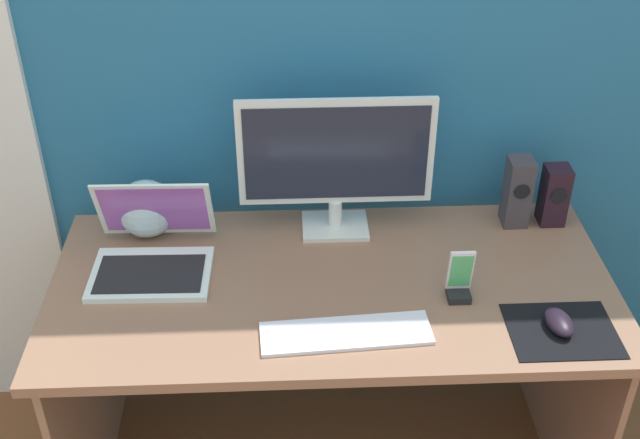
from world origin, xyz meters
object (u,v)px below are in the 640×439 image
object	(u,v)px
mouse	(559,322)
phone_in_dock	(460,281)
laptop	(152,252)
monitor	(336,160)
fishbowl	(146,209)
speaker_right	(554,195)
keyboard_external	(346,333)
speaker_near_monitor	(517,192)

from	to	relation	value
mouse	phone_in_dock	bearing A→B (deg)	141.84
laptop	mouse	bearing A→B (deg)	-16.50
monitor	mouse	world-z (taller)	monitor
monitor	mouse	bearing A→B (deg)	-41.59
fishbowl	speaker_right	bearing A→B (deg)	0.03
keyboard_external	mouse	size ratio (longest dim) A/B	3.96
fishbowl	mouse	world-z (taller)	fishbowl
laptop	phone_in_dock	world-z (taller)	laptop
keyboard_external	mouse	bearing A→B (deg)	-3.92
speaker_right	speaker_near_monitor	world-z (taller)	speaker_near_monitor
speaker_right	laptop	size ratio (longest dim) A/B	0.56
keyboard_external	phone_in_dock	size ratio (longest dim) A/B	2.84
monitor	phone_in_dock	xyz separation A→B (m)	(0.28, -0.31, -0.17)
speaker_near_monitor	phone_in_dock	bearing A→B (deg)	-124.01
fishbowl	keyboard_external	bearing A→B (deg)	-41.03
fishbowl	speaker_near_monitor	bearing A→B (deg)	0.03
speaker_near_monitor	mouse	world-z (taller)	speaker_near_monitor
speaker_near_monitor	mouse	size ratio (longest dim) A/B	2.00
keyboard_external	mouse	world-z (taller)	mouse
speaker_right	phone_in_dock	world-z (taller)	speaker_right
fishbowl	keyboard_external	xyz separation A→B (m)	(0.51, -0.44, -0.07)
speaker_near_monitor	phone_in_dock	distance (m)	0.39
fishbowl	phone_in_dock	size ratio (longest dim) A/B	1.13
speaker_right	mouse	world-z (taller)	speaker_right
keyboard_external	phone_in_dock	distance (m)	0.31
monitor	laptop	world-z (taller)	monitor
speaker_right	laptop	distance (m)	1.09
keyboard_external	phone_in_dock	bearing A→B (deg)	20.09
keyboard_external	mouse	distance (m)	0.50
monitor	speaker_right	xyz separation A→B (m)	(0.60, 0.01, -0.13)
keyboard_external	laptop	bearing A→B (deg)	145.21
mouse	speaker_near_monitor	bearing A→B (deg)	82.46
phone_in_dock	speaker_right	bearing A→B (deg)	44.98
speaker_near_monitor	keyboard_external	size ratio (longest dim) A/B	0.50
keyboard_external	mouse	xyz separation A→B (m)	(0.50, -0.00, 0.02)
laptop	mouse	distance (m)	1.01
phone_in_dock	keyboard_external	bearing A→B (deg)	-156.14
monitor	speaker_right	distance (m)	0.61
monitor	phone_in_dock	world-z (taller)	monitor
monitor	keyboard_external	bearing A→B (deg)	-90.15
laptop	fishbowl	world-z (taller)	laptop
laptop	phone_in_dock	size ratio (longest dim) A/B	2.20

